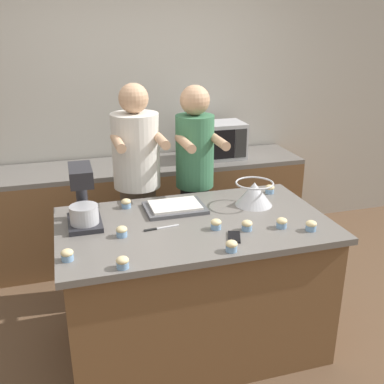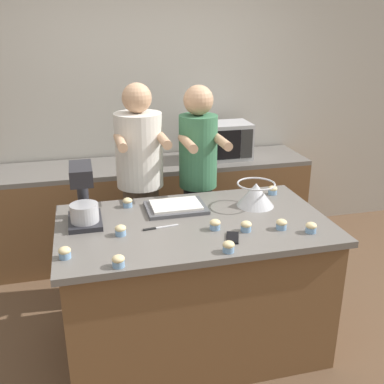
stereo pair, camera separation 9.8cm
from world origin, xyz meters
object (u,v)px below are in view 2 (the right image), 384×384
Objects in this scene: cupcake_9 at (65,253)px; person_right at (198,186)px; cupcake_3 at (246,226)px; cupcake_8 at (215,224)px; baking_tray at (176,207)px; cupcake_0 at (120,230)px; cupcake_5 at (128,202)px; cupcake_2 at (273,190)px; cell_phone at (232,238)px; cupcake_6 at (311,227)px; person_left at (141,192)px; cupcake_4 at (229,247)px; mixing_bowl at (256,194)px; knife at (158,228)px; cupcake_7 at (118,261)px; stand_mixer at (83,198)px; cupcake_1 at (281,224)px; microwave_oven at (221,141)px.

person_right is at bearing 44.34° from cupcake_9.
cupcake_8 is (-0.17, 0.07, 0.00)m from cupcake_3.
baking_tray is 0.39m from cupcake_8.
cupcake_0 and cupcake_5 have the same top height.
baking_tray is at bearing -171.84° from cupcake_2.
cupcake_0 is 1.00× the size of cupcake_8.
cell_phone is 0.16m from cupcake_8.
person_right is at bearing 86.89° from cell_phone.
person_right is 1.37m from cupcake_9.
cupcake_6 is (0.36, -0.11, 0.00)m from cupcake_3.
person_left reaches higher than cupcake_8.
baking_tray is 6.02× the size of cupcake_8.
person_right is 25.39× the size of cupcake_6.
cupcake_8 is at bearing 87.49° from cupcake_4.
cupcake_5 is at bearing 167.24° from mixing_bowl.
cupcake_7 reaches higher than knife.
person_right is at bearing 31.80° from stand_mixer.
mixing_bowl is 1.17× the size of knife.
stand_mixer is 0.92m from cell_phone.
cupcake_1 is 1.00× the size of cupcake_2.
knife is at bearing 163.32° from cupcake_8.
person_right is 0.67m from cupcake_5.
cupcake_4 is at bearing -9.74° from cupcake_9.
cupcake_6 is at bearing -48.95° from person_left.
mixing_bowl is (0.26, -0.52, 0.10)m from person_right.
cupcake_3 is at bearing -102.43° from microwave_oven.
cupcake_8 is at bearing -141.92° from mixing_bowl.
cell_phone is at bearing -65.94° from baking_tray.
cupcake_8 is (0.32, -0.10, 0.03)m from knife.
mixing_bowl is at bearing 19.36° from cupcake_9.
cupcake_9 is (-0.53, -0.96, 0.06)m from person_left.
cupcake_2 is (0.19, 0.56, 0.00)m from cupcake_1.
cupcake_6 is (0.42, -0.99, 0.05)m from person_right.
microwave_oven is 1.63m from cupcake_1.
microwave_oven is 8.19× the size of cupcake_9.
microwave_oven is 1.62m from cupcake_8.
cupcake_2 is at bearing -21.20° from person_left.
cupcake_7 is at bearing -178.78° from cupcake_4.
cupcake_9 is (-0.31, -0.20, 0.00)m from cupcake_0.
cupcake_4 is (0.32, -1.10, 0.06)m from person_left.
cupcake_8 is 1.00× the size of cupcake_9.
cupcake_1 reaches higher than knife.
cupcake_4 is at bearing -168.62° from cupcake_6.
cell_phone is 0.45m from knife.
person_right is at bearing 113.00° from cupcake_6.
person_left is 25.83× the size of cupcake_1.
baking_tray is at bearing 56.28° from cupcake_7.
cupcake_7 is (-0.77, -0.23, 0.00)m from cupcake_3.
cupcake_1 and cupcake_3 have the same top height.
cupcake_4 is (-0.07, -0.15, 0.03)m from cell_phone.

